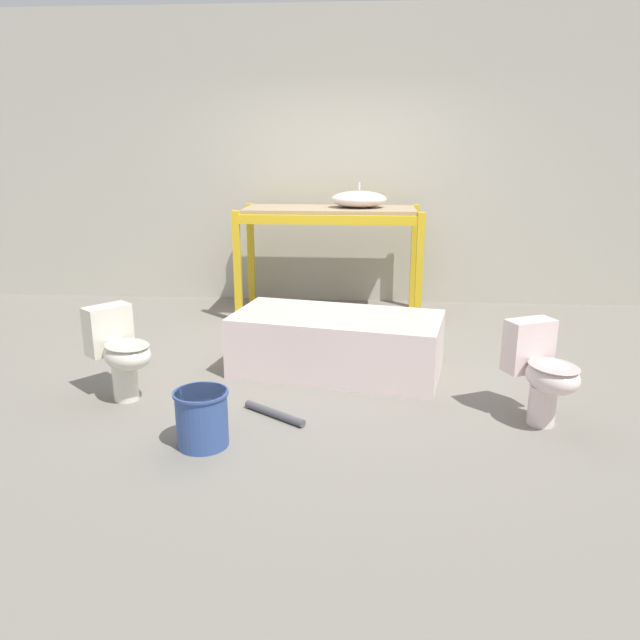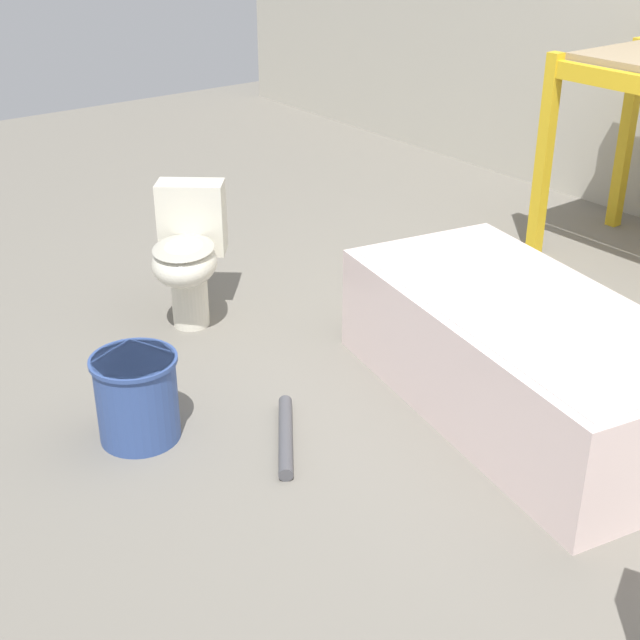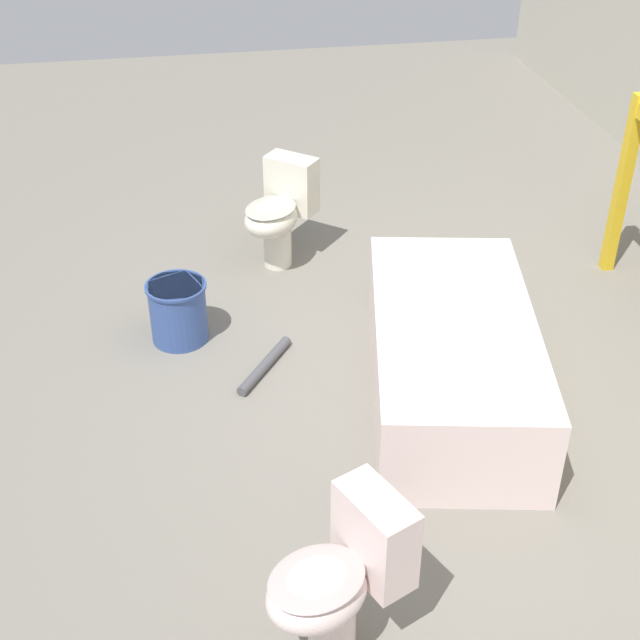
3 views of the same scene
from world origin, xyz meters
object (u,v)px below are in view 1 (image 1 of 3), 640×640
at_px(bathtub_main, 337,339).
at_px(toilet_near, 121,350).
at_px(sink_basin, 359,199).
at_px(bucket_white, 202,417).
at_px(toilet_far, 543,370).

distance_m(bathtub_main, toilet_near, 1.65).
bearing_deg(bathtub_main, sink_basin, 97.02).
bearing_deg(bucket_white, bathtub_main, 60.57).
xyz_separation_m(toilet_near, toilet_far, (2.89, -0.18, 0.00)).
bearing_deg(sink_basin, toilet_far, -64.50).
relative_size(sink_basin, toilet_far, 0.86).
bearing_deg(bucket_white, toilet_near, 138.31).
height_order(toilet_far, bucket_white, toilet_far).
bearing_deg(bucket_white, sink_basin, 74.09).
height_order(bathtub_main, toilet_far, toilet_far).
relative_size(sink_basin, toilet_near, 0.86).
distance_m(toilet_far, bucket_white, 2.20).
distance_m(toilet_near, bucket_white, 1.03).
bearing_deg(sink_basin, bucket_white, -105.91).
relative_size(toilet_near, bucket_white, 1.89).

